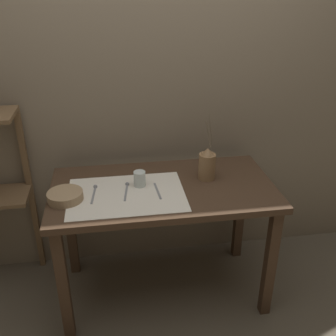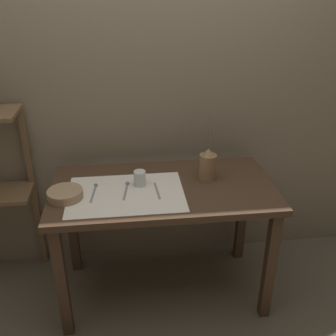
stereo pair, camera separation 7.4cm
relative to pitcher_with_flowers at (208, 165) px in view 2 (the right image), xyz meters
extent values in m
plane|color=brown|center=(-0.28, -0.06, -0.89)|extent=(12.00, 12.00, 0.00)
cube|color=#7A6B56|center=(-0.28, 0.40, 0.31)|extent=(7.00, 0.06, 2.40)
cube|color=#422D1E|center=(-0.28, -0.06, -0.11)|extent=(1.32, 0.70, 0.04)
cube|color=#422D1E|center=(-0.88, -0.35, -0.51)|extent=(0.06, 0.06, 0.76)
cube|color=#422D1E|center=(0.32, -0.35, -0.51)|extent=(0.06, 0.06, 0.76)
cube|color=#422D1E|center=(-0.88, 0.23, -0.51)|extent=(0.06, 0.06, 0.76)
cube|color=#422D1E|center=(0.32, 0.23, -0.51)|extent=(0.06, 0.06, 0.76)
cube|color=brown|center=(-1.13, 0.33, -0.29)|extent=(0.04, 0.04, 1.22)
cube|color=silver|center=(-0.50, -0.13, -0.09)|extent=(0.66, 0.47, 0.00)
cylinder|color=olive|center=(0.00, 0.00, -0.01)|extent=(0.10, 0.10, 0.16)
cone|color=olive|center=(0.00, 0.00, 0.09)|extent=(0.08, 0.08, 0.04)
cylinder|color=brown|center=(0.00, 0.00, 0.19)|extent=(0.03, 0.01, 0.17)
cylinder|color=brown|center=(0.01, 0.01, 0.22)|extent=(0.04, 0.04, 0.21)
cylinder|color=brown|center=(0.00, 0.00, 0.19)|extent=(0.03, 0.03, 0.16)
cylinder|color=#9E7F5B|center=(-0.84, -0.14, -0.07)|extent=(0.20, 0.20, 0.05)
cylinder|color=silver|center=(-0.41, -0.04, -0.05)|extent=(0.07, 0.07, 0.09)
cube|color=gray|center=(-0.69, -0.11, -0.09)|extent=(0.03, 0.19, 0.00)
sphere|color=gray|center=(-0.68, -0.02, -0.09)|extent=(0.02, 0.02, 0.02)
cube|color=gray|center=(-0.50, -0.11, -0.09)|extent=(0.04, 0.19, 0.00)
sphere|color=gray|center=(-0.49, -0.01, -0.09)|extent=(0.02, 0.02, 0.02)
cube|color=gray|center=(-0.32, -0.12, -0.09)|extent=(0.02, 0.19, 0.00)
camera|label=1|loc=(-0.56, -2.08, 1.04)|focal=42.00mm
camera|label=2|loc=(-0.49, -2.09, 1.04)|focal=42.00mm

